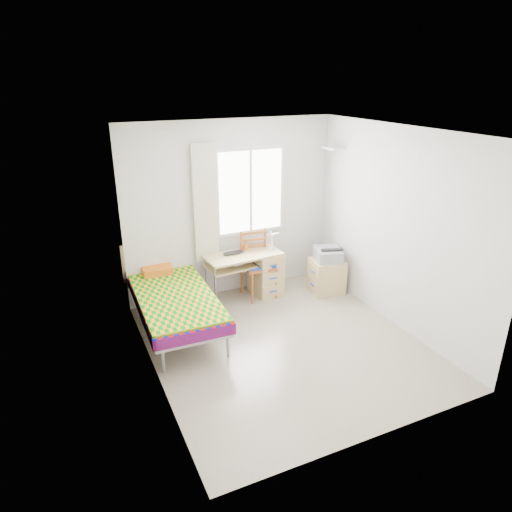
{
  "coord_description": "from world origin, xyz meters",
  "views": [
    {
      "loc": [
        -2.37,
        -4.32,
        3.15
      ],
      "look_at": [
        -0.15,
        0.55,
        1.02
      ],
      "focal_mm": 32.0,
      "sensor_mm": 36.0,
      "label": 1
    }
  ],
  "objects_px": {
    "chair": "(258,260)",
    "bed": "(173,296)",
    "cabinet": "(326,276)",
    "printer": "(328,254)",
    "desk": "(261,271)"
  },
  "relations": [
    {
      "from": "bed",
      "to": "cabinet",
      "type": "xyz_separation_m",
      "value": [
        2.42,
        0.03,
        -0.17
      ]
    },
    {
      "from": "desk",
      "to": "bed",
      "type": "bearing_deg",
      "value": -169.98
    },
    {
      "from": "cabinet",
      "to": "printer",
      "type": "xyz_separation_m",
      "value": [
        0.02,
        0.02,
        0.36
      ]
    },
    {
      "from": "desk",
      "to": "cabinet",
      "type": "bearing_deg",
      "value": -23.86
    },
    {
      "from": "bed",
      "to": "desk",
      "type": "relative_size",
      "value": 1.8
    },
    {
      "from": "bed",
      "to": "chair",
      "type": "height_order",
      "value": "chair"
    },
    {
      "from": "printer",
      "to": "desk",
      "type": "bearing_deg",
      "value": 179.3
    },
    {
      "from": "bed",
      "to": "desk",
      "type": "xyz_separation_m",
      "value": [
        1.47,
        0.37,
        -0.05
      ]
    },
    {
      "from": "bed",
      "to": "chair",
      "type": "xyz_separation_m",
      "value": [
        1.42,
        0.38,
        0.13
      ]
    },
    {
      "from": "bed",
      "to": "printer",
      "type": "relative_size",
      "value": 3.97
    },
    {
      "from": "cabinet",
      "to": "bed",
      "type": "bearing_deg",
      "value": -171.73
    },
    {
      "from": "desk",
      "to": "chair",
      "type": "distance_m",
      "value": 0.19
    },
    {
      "from": "bed",
      "to": "printer",
      "type": "bearing_deg",
      "value": 2.73
    },
    {
      "from": "cabinet",
      "to": "printer",
      "type": "relative_size",
      "value": 1.02
    },
    {
      "from": "chair",
      "to": "bed",
      "type": "bearing_deg",
      "value": -159.35
    }
  ]
}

